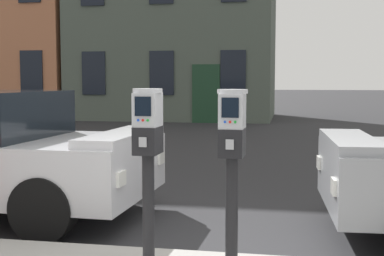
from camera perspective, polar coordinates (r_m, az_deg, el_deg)
parking_meter_near_kerb at (r=3.89m, az=-4.75°, el=-1.91°), size 0.22×0.25×1.34m
parking_meter_twin_adjacent at (r=3.78m, az=4.33°, el=-2.16°), size 0.22×0.25×1.34m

